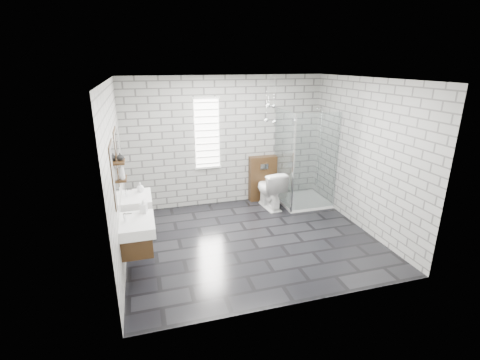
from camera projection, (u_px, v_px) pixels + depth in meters
name	position (u px, v px, depth m)	size (l,w,h in m)	color
floor	(252.00, 239.00, 6.09)	(4.20, 3.60, 0.02)	black
ceiling	(254.00, 78.00, 5.21)	(4.20, 3.60, 0.02)	white
wall_back	(226.00, 142.00, 7.30)	(4.20, 0.02, 2.70)	#A5A5A0
wall_front	(301.00, 207.00, 4.01)	(4.20, 0.02, 2.70)	#A5A5A0
wall_left	(116.00, 176.00, 5.10)	(0.02, 3.60, 2.70)	#A5A5A0
wall_right	(365.00, 156.00, 6.21)	(0.02, 3.60, 2.70)	#A5A5A0
vanity_left	(134.00, 227.00, 4.86)	(0.47, 0.70, 1.57)	#412914
vanity_right	(134.00, 201.00, 5.75)	(0.47, 0.70, 1.57)	#412914
shelf_lower	(122.00, 179.00, 5.08)	(0.14, 0.30, 0.03)	#412914
shelf_upper	(120.00, 162.00, 5.00)	(0.14, 0.30, 0.03)	#412914
window	(207.00, 134.00, 7.10)	(0.56, 0.05, 1.48)	white
cistern_panel	(263.00, 178.00, 7.68)	(0.60, 0.20, 1.00)	#412914
flush_plate	(264.00, 167.00, 7.49)	(0.18, 0.01, 0.12)	silver
shower_enclosure	(302.00, 183.00, 7.40)	(1.00, 1.00, 2.03)	white
pendant_cluster	(270.00, 111.00, 6.89)	(0.25, 0.25, 0.94)	silver
toilet	(270.00, 189.00, 7.30)	(0.46, 0.80, 0.82)	white
soap_bottle_a	(143.00, 206.00, 5.05)	(0.09, 0.10, 0.21)	#B2B2B2
soap_bottle_b	(140.00, 187.00, 5.89)	(0.13, 0.13, 0.16)	#B2B2B2
soap_bottle_c	(121.00, 171.00, 4.98)	(0.09, 0.09, 0.24)	#B2B2B2
vase	(120.00, 157.00, 5.00)	(0.11, 0.11, 0.11)	#B2B2B2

